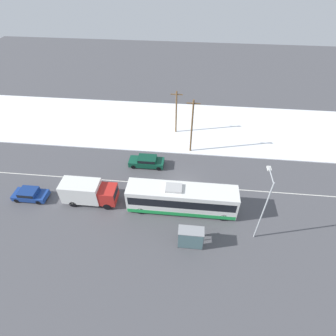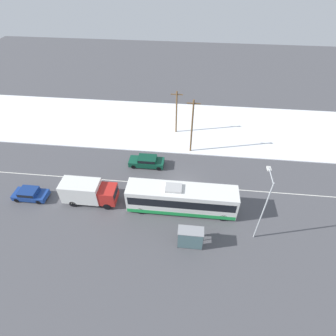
# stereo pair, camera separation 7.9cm
# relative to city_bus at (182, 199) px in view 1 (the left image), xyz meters

# --- Properties ---
(ground_plane) EXTENTS (120.00, 120.00, 0.00)m
(ground_plane) POSITION_rel_city_bus_xyz_m (0.10, 3.77, -1.71)
(ground_plane) COLOR #4C4C51
(snow_lot) EXTENTS (80.00, 14.83, 0.12)m
(snow_lot) POSITION_rel_city_bus_xyz_m (0.10, 17.65, -1.65)
(snow_lot) COLOR white
(snow_lot) RESTS_ON ground_plane
(lane_marking_center) EXTENTS (60.00, 0.12, 0.00)m
(lane_marking_center) POSITION_rel_city_bus_xyz_m (0.10, 3.77, -1.71)
(lane_marking_center) COLOR silver
(lane_marking_center) RESTS_ON ground_plane
(city_bus) EXTENTS (12.28, 2.57, 3.51)m
(city_bus) POSITION_rel_city_bus_xyz_m (0.00, 0.00, 0.00)
(city_bus) COLOR white
(city_bus) RESTS_ON ground_plane
(box_truck) EXTENTS (6.35, 2.30, 2.91)m
(box_truck) POSITION_rel_city_bus_xyz_m (-10.91, 0.09, -0.11)
(box_truck) COLOR silver
(box_truck) RESTS_ON ground_plane
(sedan_car) EXTENTS (4.77, 1.80, 1.45)m
(sedan_car) POSITION_rel_city_bus_xyz_m (-5.19, 7.17, -0.92)
(sedan_car) COLOR #0F4733
(sedan_car) RESTS_ON ground_plane
(parked_car_near_truck) EXTENTS (4.01, 1.80, 1.35)m
(parked_car_near_truck) POSITION_rel_city_bus_xyz_m (-18.16, -0.22, -0.97)
(parked_car_near_truck) COLOR navy
(parked_car_near_truck) RESTS_ON ground_plane
(pedestrian_at_stop) EXTENTS (0.57, 0.25, 1.58)m
(pedestrian_at_stop) POSITION_rel_city_bus_xyz_m (1.94, -3.63, -0.74)
(pedestrian_at_stop) COLOR #23232D
(pedestrian_at_stop) RESTS_ON ground_plane
(bus_shelter) EXTENTS (2.56, 1.20, 2.40)m
(bus_shelter) POSITION_rel_city_bus_xyz_m (1.21, -4.85, -0.04)
(bus_shelter) COLOR gray
(bus_shelter) RESTS_ON ground_plane
(streetlamp) EXTENTS (0.36, 2.44, 8.08)m
(streetlamp) POSITION_rel_city_bus_xyz_m (7.91, -2.56, 3.31)
(streetlamp) COLOR #9EA3A8
(streetlamp) RESTS_ON ground_plane
(utility_pole_roadside) EXTENTS (1.80, 0.24, 8.27)m
(utility_pole_roadside) POSITION_rel_city_bus_xyz_m (0.62, 11.01, 2.61)
(utility_pole_roadside) COLOR brown
(utility_pole_roadside) RESTS_ON ground_plane
(utility_pole_snowlot) EXTENTS (1.80, 0.24, 7.07)m
(utility_pole_snowlot) POSITION_rel_city_bus_xyz_m (-1.89, 15.75, 2.00)
(utility_pole_snowlot) COLOR brown
(utility_pole_snowlot) RESTS_ON ground_plane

